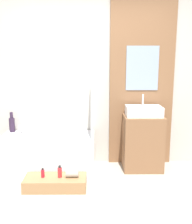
{
  "coord_description": "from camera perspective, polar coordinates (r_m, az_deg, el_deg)",
  "views": [
    {
      "loc": [
        0.06,
        -2.44,
        1.62
      ],
      "look_at": [
        0.08,
        0.72,
        0.98
      ],
      "focal_mm": 42.0,
      "sensor_mm": 36.0,
      "label": 1
    }
  ],
  "objects": [
    {
      "name": "ground_plane",
      "position": [
        2.92,
        -1.58,
        -22.22
      ],
      "size": [
        12.0,
        12.0,
        0.0
      ],
      "primitive_type": "plane",
      "color": "#A39989"
    },
    {
      "name": "wall_tiled_back",
      "position": [
        4.03,
        -1.24,
        6.83
      ],
      "size": [
        4.2,
        0.06,
        2.6
      ],
      "primitive_type": "cube",
      "color": "#B7B2A8",
      "rests_on": "ground_plane"
    },
    {
      "name": "wall_wood_accent",
      "position": [
        4.04,
        9.91,
        6.81
      ],
      "size": [
        0.97,
        0.04,
        2.6
      ],
      "color": "brown",
      "rests_on": "ground_plane"
    },
    {
      "name": "bathtub",
      "position": [
        3.93,
        -10.38,
        -8.88
      ],
      "size": [
        1.34,
        0.66,
        0.53
      ],
      "color": "white",
      "rests_on": "ground_plane"
    },
    {
      "name": "glass_shower_screen",
      "position": [
        3.59,
        -0.96,
        2.5
      ],
      "size": [
        0.01,
        0.45,
        1.06
      ],
      "primitive_type": "cube",
      "color": "silver",
      "rests_on": "bathtub"
    },
    {
      "name": "wooden_step_bench",
      "position": [
        3.5,
        -8.82,
        -14.95
      ],
      "size": [
        0.78,
        0.34,
        0.15
      ],
      "primitive_type": "cube",
      "color": "#997047",
      "rests_on": "ground_plane"
    },
    {
      "name": "vanity_cabinet",
      "position": [
        3.98,
        10.09,
        -6.55
      ],
      "size": [
        0.57,
        0.45,
        0.81
      ],
      "primitive_type": "cube",
      "color": "brown",
      "rests_on": "ground_plane"
    },
    {
      "name": "sink",
      "position": [
        3.86,
        10.33,
        0.22
      ],
      "size": [
        0.51,
        0.34,
        0.31
      ],
      "color": "white",
      "rests_on": "vanity_cabinet"
    },
    {
      "name": "vase_tall_dark",
      "position": [
        4.18,
        -17.83,
        -2.47
      ],
      "size": [
        0.08,
        0.08,
        0.3
      ],
      "color": "#2D1E33",
      "rests_on": "bathtub"
    },
    {
      "name": "vase_round_light",
      "position": [
        4.13,
        -15.74,
        -3.4
      ],
      "size": [
        0.12,
        0.12,
        0.12
      ],
      "primitive_type": "sphere",
      "color": "silver",
      "rests_on": "bathtub"
    },
    {
      "name": "bottle_soap_primary",
      "position": [
        3.47,
        -11.51,
        -12.92
      ],
      "size": [
        0.04,
        0.04,
        0.12
      ],
      "color": "#B21928",
      "rests_on": "wooden_step_bench"
    },
    {
      "name": "bottle_soap_secondary",
      "position": [
        3.43,
        -7.89,
        -12.82
      ],
      "size": [
        0.05,
        0.05,
        0.16
      ],
      "color": "red",
      "rests_on": "wooden_step_bench"
    },
    {
      "name": "towel_roll",
      "position": [
        3.42,
        -5.2,
        -13.25
      ],
      "size": [
        0.16,
        0.09,
        0.09
      ],
      "primitive_type": "cylinder",
      "rotation": [
        0.0,
        1.57,
        0.0
      ],
      "color": "gray",
      "rests_on": "wooden_step_bench"
    }
  ]
}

